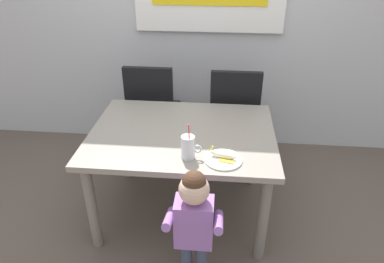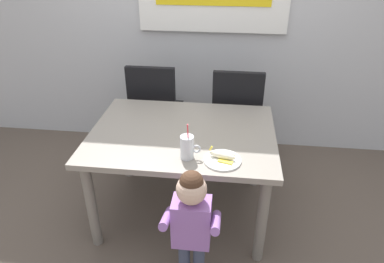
{
  "view_description": "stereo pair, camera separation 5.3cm",
  "coord_description": "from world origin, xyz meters",
  "px_view_note": "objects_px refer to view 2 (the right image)",
  "views": [
    {
      "loc": [
        0.27,
        -2.11,
        1.92
      ],
      "look_at": [
        0.08,
        -0.1,
        0.78
      ],
      "focal_mm": 32.77,
      "sensor_mm": 36.0,
      "label": 1
    },
    {
      "loc": [
        0.32,
        -2.1,
        1.92
      ],
      "look_at": [
        0.08,
        -0.1,
        0.78
      ],
      "focal_mm": 32.77,
      "sensor_mm": 36.0,
      "label": 2
    }
  ],
  "objects_px": {
    "dining_table": "(183,143)",
    "peeled_banana": "(223,156)",
    "toddler_standing": "(191,217)",
    "milk_cup": "(187,148)",
    "dining_chair_right": "(236,113)",
    "dining_chair_left": "(155,107)",
    "snack_plate": "(222,160)"
  },
  "relations": [
    {
      "from": "toddler_standing",
      "to": "peeled_banana",
      "type": "bearing_deg",
      "value": 63.94
    },
    {
      "from": "dining_chair_right",
      "to": "peeled_banana",
      "type": "distance_m",
      "value": 1.04
    },
    {
      "from": "dining_table",
      "to": "dining_chair_right",
      "type": "height_order",
      "value": "dining_chair_right"
    },
    {
      "from": "dining_chair_right",
      "to": "milk_cup",
      "type": "height_order",
      "value": "milk_cup"
    },
    {
      "from": "dining_chair_right",
      "to": "snack_plate",
      "type": "distance_m",
      "value": 1.05
    },
    {
      "from": "snack_plate",
      "to": "dining_chair_right",
      "type": "bearing_deg",
      "value": 85.25
    },
    {
      "from": "dining_table",
      "to": "peeled_banana",
      "type": "bearing_deg",
      "value": -47.5
    },
    {
      "from": "dining_chair_right",
      "to": "snack_plate",
      "type": "height_order",
      "value": "dining_chair_right"
    },
    {
      "from": "dining_table",
      "to": "dining_chair_right",
      "type": "distance_m",
      "value": 0.8
    },
    {
      "from": "dining_chair_right",
      "to": "peeled_banana",
      "type": "relative_size",
      "value": 5.47
    },
    {
      "from": "dining_chair_left",
      "to": "toddler_standing",
      "type": "distance_m",
      "value": 1.45
    },
    {
      "from": "dining_chair_right",
      "to": "milk_cup",
      "type": "xyz_separation_m",
      "value": [
        -0.3,
        -1.02,
        0.24
      ]
    },
    {
      "from": "dining_chair_left",
      "to": "milk_cup",
      "type": "distance_m",
      "value": 1.16
    },
    {
      "from": "dining_chair_left",
      "to": "dining_chair_right",
      "type": "height_order",
      "value": "same"
    },
    {
      "from": "dining_table",
      "to": "peeled_banana",
      "type": "xyz_separation_m",
      "value": [
        0.29,
        -0.32,
        0.13
      ]
    },
    {
      "from": "peeled_banana",
      "to": "toddler_standing",
      "type": "bearing_deg",
      "value": -116.06
    },
    {
      "from": "dining_chair_right",
      "to": "peeled_banana",
      "type": "height_order",
      "value": "dining_chair_right"
    },
    {
      "from": "dining_chair_right",
      "to": "milk_cup",
      "type": "bearing_deg",
      "value": 73.52
    },
    {
      "from": "dining_chair_left",
      "to": "dining_chair_right",
      "type": "bearing_deg",
      "value": 177.59
    },
    {
      "from": "toddler_standing",
      "to": "peeled_banana",
      "type": "xyz_separation_m",
      "value": [
        0.15,
        0.31,
        0.22
      ]
    },
    {
      "from": "dining_table",
      "to": "dining_chair_left",
      "type": "bearing_deg",
      "value": 116.37
    },
    {
      "from": "dining_chair_right",
      "to": "toddler_standing",
      "type": "height_order",
      "value": "dining_chair_right"
    },
    {
      "from": "milk_cup",
      "to": "snack_plate",
      "type": "height_order",
      "value": "milk_cup"
    },
    {
      "from": "peeled_banana",
      "to": "milk_cup",
      "type": "bearing_deg",
      "value": -179.66
    },
    {
      "from": "dining_chair_left",
      "to": "peeled_banana",
      "type": "relative_size",
      "value": 5.47
    },
    {
      "from": "dining_chair_left",
      "to": "dining_table",
      "type": "bearing_deg",
      "value": 116.37
    },
    {
      "from": "dining_table",
      "to": "milk_cup",
      "type": "height_order",
      "value": "milk_cup"
    },
    {
      "from": "toddler_standing",
      "to": "milk_cup",
      "type": "bearing_deg",
      "value": 101.5
    },
    {
      "from": "toddler_standing",
      "to": "snack_plate",
      "type": "height_order",
      "value": "toddler_standing"
    },
    {
      "from": "toddler_standing",
      "to": "dining_chair_right",
      "type": "bearing_deg",
      "value": 79.86
    },
    {
      "from": "milk_cup",
      "to": "peeled_banana",
      "type": "height_order",
      "value": "milk_cup"
    },
    {
      "from": "dining_table",
      "to": "milk_cup",
      "type": "bearing_deg",
      "value": -76.76
    }
  ]
}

